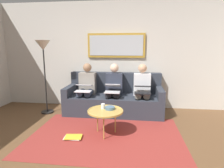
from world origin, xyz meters
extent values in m
cube|color=beige|center=(0.00, -2.60, 1.30)|extent=(6.00, 0.12, 2.60)
cube|color=maroon|center=(0.00, -0.85, 0.00)|extent=(2.60, 1.80, 0.01)
cube|color=#2D333D|center=(0.00, -2.05, 0.21)|extent=(2.20, 0.90, 0.42)
cube|color=#2D333D|center=(0.00, -2.40, 0.66)|extent=(2.20, 0.20, 0.48)
cube|color=#2D333D|center=(-1.03, -2.05, 0.52)|extent=(0.14, 0.90, 0.20)
cube|color=#2D333D|center=(1.03, -2.05, 0.52)|extent=(0.14, 0.90, 0.20)
cube|color=#B7892D|center=(0.00, -2.51, 1.55)|extent=(1.40, 0.04, 0.58)
cube|color=#B2B7BC|center=(0.00, -2.48, 1.55)|extent=(1.30, 0.01, 0.48)
cylinder|color=tan|center=(0.01, -0.90, 0.43)|extent=(0.62, 0.62, 0.03)
torus|color=tan|center=(0.01, -0.90, 0.44)|extent=(0.62, 0.62, 0.02)
cylinder|color=#B28E42|center=(0.01, -0.71, 0.21)|extent=(0.02, 0.02, 0.42)
cylinder|color=#B28E42|center=(-0.15, -0.99, 0.21)|extent=(0.02, 0.02, 0.42)
cylinder|color=#B28E42|center=(0.18, -0.99, 0.21)|extent=(0.02, 0.02, 0.42)
cylinder|color=silver|center=(0.07, -0.99, 0.49)|extent=(0.07, 0.07, 0.09)
cylinder|color=slate|center=(-0.06, -0.97, 0.47)|extent=(0.17, 0.17, 0.05)
cube|color=silver|center=(-0.64, -2.15, 0.67)|extent=(0.38, 0.22, 0.50)
sphere|color=tan|center=(-0.64, -2.15, 1.04)|extent=(0.20, 0.20, 0.20)
cylinder|color=gray|center=(-0.73, -1.94, 0.49)|extent=(0.14, 0.42, 0.14)
cylinder|color=gray|center=(-0.55, -1.94, 0.49)|extent=(0.14, 0.42, 0.14)
cylinder|color=gray|center=(-0.73, -1.73, 0.21)|extent=(0.11, 0.11, 0.42)
cylinder|color=gray|center=(-0.55, -1.73, 0.21)|extent=(0.11, 0.11, 0.42)
cube|color=black|center=(-0.64, -1.73, 0.57)|extent=(0.34, 0.22, 0.01)
cube|color=black|center=(-0.64, -1.87, 0.68)|extent=(0.34, 0.22, 0.07)
cube|color=#A5C6EA|center=(-0.64, -1.87, 0.68)|extent=(0.31, 0.19, 0.06)
cube|color=#2D3342|center=(0.00, -2.15, 0.67)|extent=(0.38, 0.22, 0.50)
sphere|color=beige|center=(0.00, -2.15, 1.04)|extent=(0.20, 0.20, 0.20)
cylinder|color=#232328|center=(-0.09, -1.94, 0.49)|extent=(0.14, 0.42, 0.14)
cylinder|color=#232328|center=(0.09, -1.94, 0.49)|extent=(0.14, 0.42, 0.14)
cylinder|color=#232328|center=(-0.09, -1.73, 0.21)|extent=(0.11, 0.11, 0.42)
cylinder|color=#232328|center=(0.09, -1.73, 0.21)|extent=(0.11, 0.11, 0.42)
cube|color=silver|center=(0.00, -1.73, 0.57)|extent=(0.33, 0.23, 0.01)
cube|color=silver|center=(0.00, -1.90, 0.68)|extent=(0.33, 0.22, 0.11)
cube|color=#A5C6EA|center=(0.00, -1.89, 0.68)|extent=(0.30, 0.19, 0.09)
cube|color=gray|center=(0.64, -2.15, 0.67)|extent=(0.38, 0.22, 0.50)
sphere|color=#997051|center=(0.64, -2.15, 1.04)|extent=(0.20, 0.20, 0.20)
cylinder|color=#384256|center=(0.55, -1.94, 0.49)|extent=(0.14, 0.42, 0.14)
cylinder|color=#384256|center=(0.73, -1.94, 0.49)|extent=(0.14, 0.42, 0.14)
cylinder|color=#384256|center=(0.55, -1.73, 0.21)|extent=(0.11, 0.11, 0.42)
cylinder|color=#384256|center=(0.73, -1.73, 0.21)|extent=(0.11, 0.11, 0.42)
cube|color=white|center=(0.64, -1.73, 0.57)|extent=(0.35, 0.21, 0.01)
cube|color=white|center=(0.64, -1.86, 0.67)|extent=(0.35, 0.20, 0.07)
cube|color=#A5C6EA|center=(0.64, -1.86, 0.68)|extent=(0.31, 0.18, 0.06)
cube|color=red|center=(0.55, -0.70, 0.01)|extent=(0.29, 0.22, 0.01)
cube|color=white|center=(0.54, -0.68, 0.02)|extent=(0.29, 0.21, 0.01)
cube|color=yellow|center=(0.53, -0.68, 0.03)|extent=(0.30, 0.23, 0.01)
cylinder|color=black|center=(1.55, -1.85, 0.01)|extent=(0.28, 0.28, 0.03)
cylinder|color=black|center=(1.55, -1.85, 0.75)|extent=(0.03, 0.03, 1.50)
cone|color=beige|center=(1.55, -1.85, 1.55)|extent=(0.32, 0.32, 0.22)
camera|label=1|loc=(-0.48, 2.16, 1.52)|focal=30.30mm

